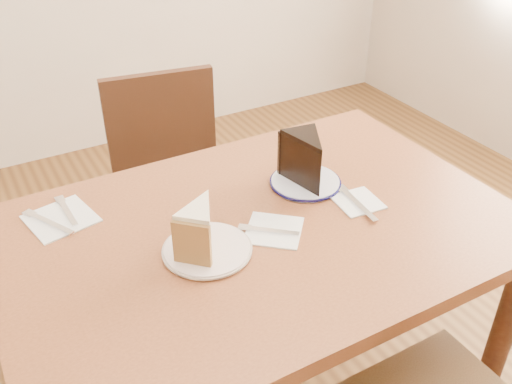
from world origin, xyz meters
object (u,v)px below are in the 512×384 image
Objects in this scene: plate_navy at (305,182)px; chocolate_cake at (308,163)px; plate_cream at (207,250)px; chair_far at (176,196)px; table at (260,257)px; carrot_cake at (201,227)px.

chocolate_cake reaches higher than plate_navy.
chocolate_cake is (-0.00, -0.01, 0.07)m from plate_navy.
chair_far is at bearing 75.31° from plate_cream.
table is 0.24m from plate_navy.
plate_navy is at bearing 20.45° from plate_cream.
carrot_cake is (-0.16, -0.02, 0.16)m from table.
chair_far is 0.71m from carrot_cake.
plate_cream is 0.36m from chocolate_cake.
plate_cream is at bearing 83.98° from chair_far.
plate_cream is 1.07× the size of plate_navy.
chocolate_cake is at bearing 60.51° from carrot_cake.
plate_cream is at bearing -17.65° from carrot_cake.
chair_far is 7.84× the size of carrot_cake.
plate_cream is (-0.16, -0.62, 0.27)m from chair_far.
chocolate_cake is (0.19, 0.08, 0.17)m from table.
plate_navy is 0.37m from carrot_cake.
table is at bearing -152.89° from plate_navy.
carrot_cake is 0.36m from chocolate_cake.
chair_far is (0.01, 0.59, -0.16)m from table.
table is at bearing 31.92° from chocolate_cake.
chair_far reaches higher than plate_cream.
chair_far is at bearing 110.24° from plate_navy.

